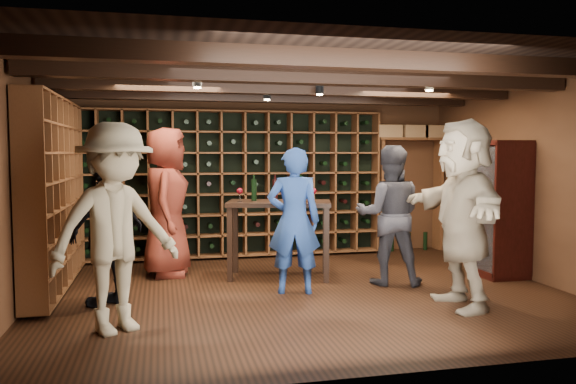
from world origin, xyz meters
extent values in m
plane|color=black|center=(0.00, 0.00, 0.00)|extent=(6.00, 6.00, 0.00)
plane|color=#57331E|center=(0.00, 2.50, 1.25)|extent=(6.00, 0.00, 6.00)
plane|color=#57331E|center=(0.00, -2.50, 1.25)|extent=(6.00, 0.00, 6.00)
plane|color=#57331E|center=(-3.00, 0.00, 1.25)|extent=(0.00, 5.00, 5.00)
plane|color=#57331E|center=(3.00, 0.00, 1.25)|extent=(0.00, 5.00, 5.00)
plane|color=black|center=(0.00, 0.00, 2.50)|extent=(6.00, 6.00, 0.00)
cube|color=black|center=(0.00, -1.60, 2.42)|extent=(5.90, 0.18, 0.16)
cube|color=black|center=(0.00, -0.50, 2.42)|extent=(5.90, 0.18, 0.16)
cube|color=black|center=(0.00, 0.60, 2.42)|extent=(5.90, 0.18, 0.16)
cube|color=black|center=(0.00, 1.70, 2.42)|extent=(5.90, 0.18, 0.16)
cylinder|color=black|center=(-1.20, 0.00, 2.39)|extent=(0.10, 0.10, 0.10)
cylinder|color=black|center=(0.30, 0.40, 2.39)|extent=(0.10, 0.10, 0.10)
cylinder|color=black|center=(1.40, -0.30, 2.39)|extent=(0.10, 0.10, 0.10)
cylinder|color=black|center=(-0.20, 1.20, 2.39)|extent=(0.10, 0.10, 0.10)
cube|color=brown|center=(-0.52, 2.33, 1.15)|extent=(4.65, 0.30, 2.20)
cube|color=black|center=(-0.52, 2.33, 1.15)|extent=(4.56, 0.02, 2.16)
cube|color=brown|center=(-2.83, 0.82, 1.15)|extent=(0.30, 2.65, 2.20)
cube|color=black|center=(-2.83, 0.82, 1.15)|extent=(0.29, 0.02, 2.16)
cube|color=brown|center=(2.40, 2.32, 1.85)|extent=(1.15, 0.32, 0.04)
cube|color=brown|center=(2.92, 2.32, 0.93)|extent=(0.05, 0.28, 1.85)
cube|color=brown|center=(1.88, 2.32, 0.93)|extent=(0.05, 0.28, 1.85)
cube|color=tan|center=(2.00, 2.32, 1.97)|extent=(0.40, 0.30, 0.20)
cube|color=tan|center=(2.45, 2.32, 1.97)|extent=(0.40, 0.30, 0.20)
cube|color=tan|center=(2.80, 2.32, 1.97)|extent=(0.40, 0.30, 0.20)
cube|color=black|center=(2.72, 0.20, 0.05)|extent=(0.55, 0.50, 0.10)
cube|color=black|center=(2.72, 0.20, 0.90)|extent=(0.55, 0.50, 1.70)
cube|color=white|center=(2.46, 0.20, 0.90)|extent=(0.01, 0.46, 1.60)
cube|color=black|center=(2.72, 0.20, 0.90)|extent=(0.50, 0.44, 0.02)
sphere|color=#59260C|center=(2.70, 0.20, 1.00)|extent=(0.18, 0.18, 0.18)
imported|color=navy|center=(-0.12, 0.00, 0.84)|extent=(0.68, 0.52, 1.68)
imported|color=black|center=(1.14, 0.18, 0.86)|extent=(0.99, 0.88, 1.71)
imported|color=maroon|center=(-1.54, 1.28, 0.98)|extent=(0.74, 1.02, 1.95)
imported|color=black|center=(-2.16, -0.09, 0.78)|extent=(0.91, 0.92, 1.56)
imported|color=gray|center=(-2.01, -1.02, 0.95)|extent=(1.41, 1.23, 1.89)
imported|color=gray|center=(1.47, -0.96, 0.99)|extent=(0.69, 1.87, 1.98)
cube|color=black|center=(-0.11, 0.84, 0.97)|extent=(1.45, 0.98, 0.06)
cube|color=black|center=(-0.77, 0.73, 0.47)|extent=(0.08, 0.08, 0.95)
cube|color=black|center=(0.40, 0.41, 0.47)|extent=(0.08, 0.08, 0.95)
cube|color=black|center=(-0.63, 1.26, 0.47)|extent=(0.08, 0.08, 0.95)
cube|color=black|center=(0.54, 0.95, 0.47)|extent=(0.08, 0.08, 0.95)
cylinder|color=black|center=(-0.42, 0.97, 1.14)|extent=(0.07, 0.07, 0.28)
cylinder|color=black|center=(-0.15, 0.90, 1.14)|extent=(0.07, 0.07, 0.28)
cylinder|color=black|center=(0.17, 0.82, 1.14)|extent=(0.07, 0.07, 0.28)
camera|label=1|loc=(-1.61, -6.24, 1.62)|focal=35.00mm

